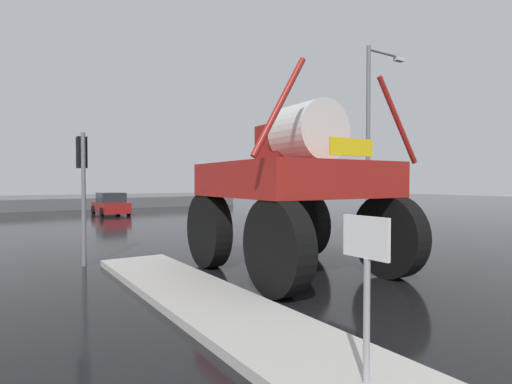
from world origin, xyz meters
TOP-DOWN VIEW (x-y plane):
  - ground_plane at (0.00, 18.00)m, footprint 120.00×120.00m
  - median_island at (-3.44, 5.83)m, footprint 1.71×9.09m
  - lane_arrow_sign at (-3.45, 1.95)m, footprint 0.07×0.60m
  - oversize_sprayer at (-0.42, 6.96)m, footprint 4.55×5.36m
  - sedan_ahead at (0.09, 27.76)m, footprint 1.88×4.10m
  - traffic_signal_near_left at (-4.66, 10.77)m, footprint 0.24×0.54m
  - traffic_signal_near_right at (3.54, 10.76)m, footprint 0.24×0.54m
  - streetlight_near_right at (6.90, 10.98)m, footprint 2.31×0.24m
  - roadside_barrier at (0.00, 34.23)m, footprint 26.68×0.24m

SIDE VIEW (x-z plane):
  - ground_plane at x=0.00m, z-range 0.00..0.00m
  - median_island at x=-3.44m, z-range 0.00..0.15m
  - roadside_barrier at x=0.00m, z-range 0.00..0.90m
  - sedan_ahead at x=0.09m, z-range -0.05..1.47m
  - lane_arrow_sign at x=-3.45m, z-range 0.48..2.22m
  - oversize_sprayer at x=-0.42m, z-range -0.26..4.41m
  - traffic_signal_near_left at x=-4.66m, z-range 0.82..4.37m
  - traffic_signal_near_right at x=3.54m, z-range 0.91..4.86m
  - streetlight_near_right at x=6.90m, z-range 0.50..8.47m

